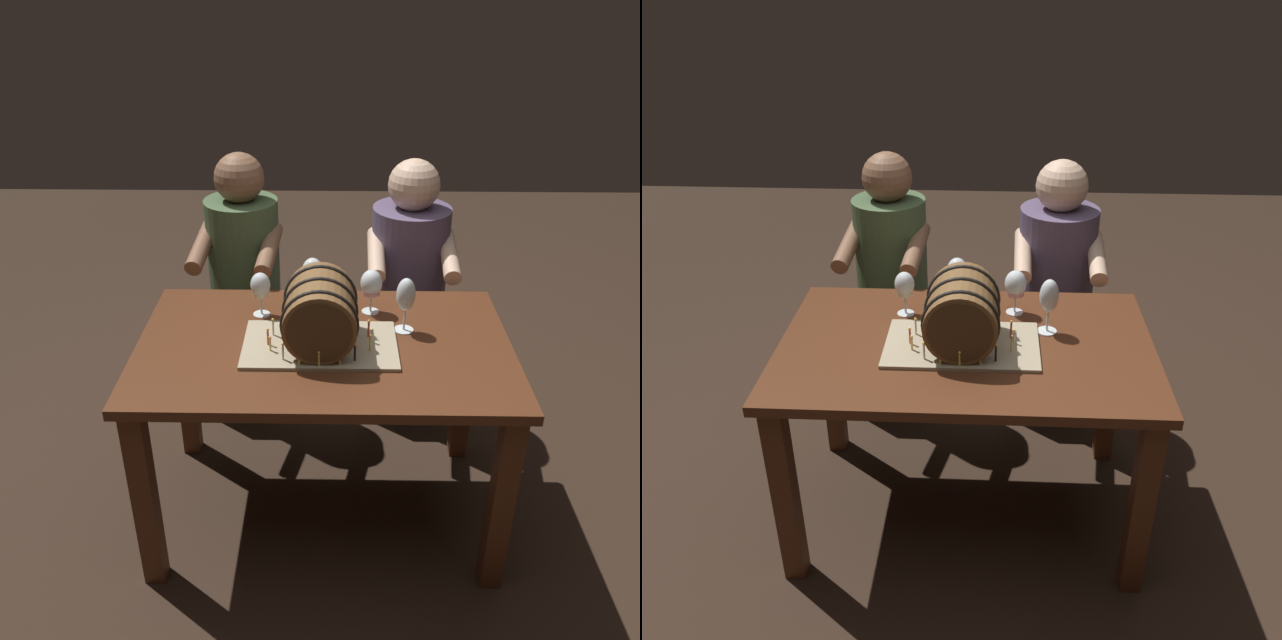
# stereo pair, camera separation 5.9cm
# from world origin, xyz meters

# --- Properties ---
(ground_plane) EXTENTS (8.00, 8.00, 0.00)m
(ground_plane) POSITION_xyz_m (0.00, 0.00, 0.00)
(ground_plane) COLOR #332319
(dining_table) EXTENTS (1.26, 0.80, 0.74)m
(dining_table) POSITION_xyz_m (0.00, 0.00, 0.62)
(dining_table) COLOR #562D19
(dining_table) RESTS_ON ground
(barrel_cake) EXTENTS (0.51, 0.31, 0.25)m
(barrel_cake) POSITION_xyz_m (-0.01, -0.02, 0.86)
(barrel_cake) COLOR tan
(barrel_cake) RESTS_ON dining_table
(wine_glass_white) EXTENTS (0.07, 0.07, 0.17)m
(wine_glass_white) POSITION_xyz_m (-0.23, 0.20, 0.85)
(wine_glass_white) COLOR white
(wine_glass_white) RESTS_ON dining_table
(wine_glass_empty) EXTENTS (0.07, 0.07, 0.20)m
(wine_glass_empty) POSITION_xyz_m (0.28, 0.09, 0.87)
(wine_glass_empty) COLOR white
(wine_glass_empty) RESTS_ON dining_table
(wine_glass_amber) EXTENTS (0.08, 0.08, 0.18)m
(wine_glass_amber) POSITION_xyz_m (-0.05, 0.30, 0.86)
(wine_glass_amber) COLOR white
(wine_glass_amber) RESTS_ON dining_table
(wine_glass_rose) EXTENTS (0.08, 0.08, 0.17)m
(wine_glass_rose) POSITION_xyz_m (0.17, 0.22, 0.85)
(wine_glass_rose) COLOR white
(wine_glass_rose) RESTS_ON dining_table
(person_seated_left) EXTENTS (0.38, 0.47, 1.20)m
(person_seated_left) POSITION_xyz_m (-0.36, 0.72, 0.54)
(person_seated_left) COLOR #2A3A24
(person_seated_left) RESTS_ON ground
(person_seated_right) EXTENTS (0.37, 0.46, 1.17)m
(person_seated_right) POSITION_xyz_m (0.36, 0.72, 0.54)
(person_seated_right) COLOR #372D40
(person_seated_right) RESTS_ON ground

